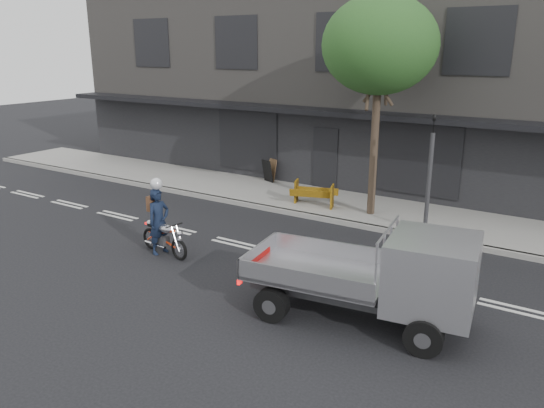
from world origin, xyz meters
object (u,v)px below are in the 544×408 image
at_px(flatbed_ute, 409,274).
at_px(rider, 159,221).
at_px(motorcycle, 164,237).
at_px(sandwich_board, 267,171).
at_px(traffic_light_pole, 429,181).
at_px(street_tree, 380,46).
at_px(construction_barrier, 311,195).

bearing_deg(flatbed_ute, rider, 169.11).
xyz_separation_m(motorcycle, rider, (-0.15, 0.00, 0.40)).
bearing_deg(sandwich_board, traffic_light_pole, 1.89).
xyz_separation_m(motorcycle, sandwich_board, (-1.59, 7.47, 0.11)).
bearing_deg(traffic_light_pole, rider, -138.23).
distance_m(traffic_light_pole, sandwich_board, 7.50).
distance_m(rider, sandwich_board, 7.61).
height_order(motorcycle, flatbed_ute, flatbed_ute).
height_order(motorcycle, rider, rider).
distance_m(street_tree, flatbed_ute, 8.13).
bearing_deg(street_tree, flatbed_ute, -62.33).
bearing_deg(motorcycle, sandwich_board, 111.11).
bearing_deg(street_tree, construction_barrier, -169.74).
bearing_deg(rider, motorcycle, -80.94).
distance_m(street_tree, traffic_light_pole, 4.23).
bearing_deg(flatbed_ute, construction_barrier, 124.24).
distance_m(flatbed_ute, construction_barrier, 7.87).
height_order(rider, flatbed_ute, flatbed_ute).
bearing_deg(sandwich_board, motorcycle, -56.35).
height_order(traffic_light_pole, flatbed_ute, traffic_light_pole).
height_order(traffic_light_pole, rider, traffic_light_pole).
distance_m(traffic_light_pole, construction_barrier, 4.15).
bearing_deg(sandwich_board, construction_barrier, -12.14).
xyz_separation_m(motorcycle, flatbed_ute, (6.65, -0.40, 0.68)).
xyz_separation_m(street_tree, sandwich_board, (-4.99, 1.66, -4.69)).
bearing_deg(sandwich_board, flatbed_ute, -22.02).
distance_m(street_tree, construction_barrier, 5.13).
bearing_deg(rider, construction_barrier, -7.03).
height_order(rider, sandwich_board, rider).
relative_size(street_tree, sandwich_board, 7.72).
height_order(street_tree, traffic_light_pole, street_tree).
xyz_separation_m(traffic_light_pole, sandwich_board, (-6.99, 2.51, -1.06)).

